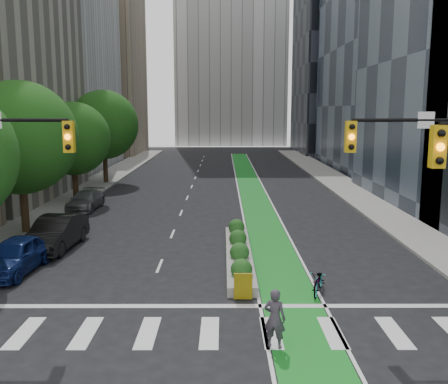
{
  "coord_description": "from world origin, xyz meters",
  "views": [
    {
      "loc": [
        0.44,
        -16.2,
        7.15
      ],
      "look_at": [
        0.49,
        8.82,
        3.0
      ],
      "focal_mm": 40.0,
      "sensor_mm": 36.0,
      "label": 1
    }
  ],
  "objects_px": {
    "parked_car_left_far": "(86,200)",
    "parked_car_left_near": "(15,256)",
    "parked_car_left_mid": "(56,233)",
    "median_planter": "(239,252)",
    "bicycle": "(319,281)",
    "cyclist": "(275,318)"
  },
  "relations": [
    {
      "from": "median_planter",
      "to": "cyclist",
      "type": "height_order",
      "value": "cyclist"
    },
    {
      "from": "cyclist",
      "to": "parked_car_left_near",
      "type": "bearing_deg",
      "value": -11.01
    },
    {
      "from": "cyclist",
      "to": "median_planter",
      "type": "bearing_deg",
      "value": -62.75
    },
    {
      "from": "bicycle",
      "to": "parked_car_left_far",
      "type": "distance_m",
      "value": 21.61
    },
    {
      "from": "parked_car_left_far",
      "to": "parked_car_left_mid",
      "type": "bearing_deg",
      "value": -80.39
    },
    {
      "from": "bicycle",
      "to": "parked_car_left_far",
      "type": "bearing_deg",
      "value": 148.53
    },
    {
      "from": "parked_car_left_near",
      "to": "parked_car_left_far",
      "type": "distance_m",
      "value": 14.23
    },
    {
      "from": "bicycle",
      "to": "cyclist",
      "type": "xyz_separation_m",
      "value": [
        -2.2,
        -4.54,
        0.45
      ]
    },
    {
      "from": "bicycle",
      "to": "parked_car_left_far",
      "type": "relative_size",
      "value": 0.4
    },
    {
      "from": "parked_car_left_near",
      "to": "parked_car_left_mid",
      "type": "xyz_separation_m",
      "value": [
        0.57,
        3.79,
        0.07
      ]
    },
    {
      "from": "cyclist",
      "to": "parked_car_left_mid",
      "type": "bearing_deg",
      "value": -24.56
    },
    {
      "from": "bicycle",
      "to": "parked_car_left_near",
      "type": "distance_m",
      "value": 13.2
    },
    {
      "from": "cyclist",
      "to": "parked_car_left_mid",
      "type": "xyz_separation_m",
      "value": [
        -10.19,
        10.83,
        -0.08
      ]
    },
    {
      "from": "parked_car_left_mid",
      "to": "median_planter",
      "type": "bearing_deg",
      "value": -6.97
    },
    {
      "from": "cyclist",
      "to": "parked_car_left_mid",
      "type": "relative_size",
      "value": 0.36
    },
    {
      "from": "median_planter",
      "to": "bicycle",
      "type": "relative_size",
      "value": 5.6
    },
    {
      "from": "median_planter",
      "to": "parked_car_left_near",
      "type": "bearing_deg",
      "value": -168.67
    },
    {
      "from": "median_planter",
      "to": "parked_car_left_mid",
      "type": "bearing_deg",
      "value": 169.18
    },
    {
      "from": "parked_car_left_mid",
      "to": "parked_car_left_far",
      "type": "relative_size",
      "value": 1.13
    },
    {
      "from": "parked_car_left_mid",
      "to": "parked_car_left_far",
      "type": "height_order",
      "value": "parked_car_left_mid"
    },
    {
      "from": "parked_car_left_far",
      "to": "parked_car_left_near",
      "type": "bearing_deg",
      "value": -84.56
    },
    {
      "from": "parked_car_left_mid",
      "to": "parked_car_left_far",
      "type": "bearing_deg",
      "value": 101.01
    }
  ]
}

